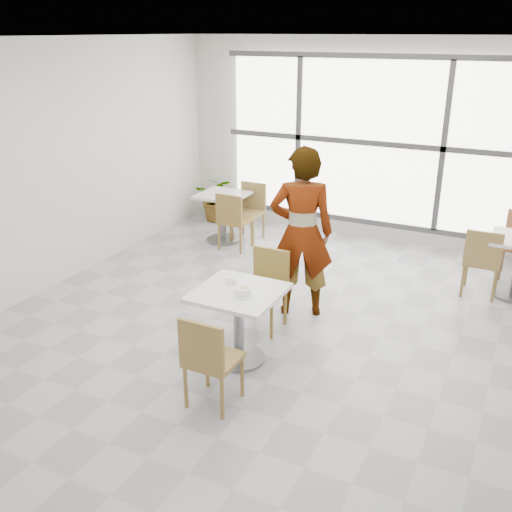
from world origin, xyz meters
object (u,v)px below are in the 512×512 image
at_px(bg_table_left, 223,210).
at_px(chair_near, 208,357).
at_px(person, 302,233).
at_px(main_table, 239,312).
at_px(chair_far, 267,284).
at_px(plant_left, 218,199).
at_px(bg_chair_left_near, 233,218).
at_px(coffee_cup, 230,281).
at_px(bg_chair_right_near, 482,258).
at_px(bg_chair_left_far, 250,207).
at_px(oatmeal_bowl, 242,291).

bearing_deg(bg_table_left, chair_near, -62.13).
height_order(person, bg_table_left, person).
xyz_separation_m(main_table, chair_far, (-0.06, 0.77, -0.02)).
relative_size(bg_table_left, plant_left, 0.97).
distance_m(chair_near, chair_far, 1.59).
bearing_deg(bg_chair_left_near, plant_left, -51.49).
relative_size(chair_near, coffee_cup, 5.47).
distance_m(main_table, bg_chair_right_near, 3.24).
relative_size(chair_near, bg_chair_left_far, 1.00).
bearing_deg(chair_near, chair_far, -82.67).
height_order(chair_near, person, person).
distance_m(oatmeal_bowl, bg_chair_left_near, 3.18).
bearing_deg(bg_table_left, bg_chair_left_near, -41.90).
xyz_separation_m(bg_chair_left_near, bg_chair_right_near, (3.46, -0.07, 0.00)).
bearing_deg(plant_left, oatmeal_bowl, -57.10).
bearing_deg(chair_far, oatmeal_bowl, -80.14).
height_order(chair_near, plant_left, chair_near).
xyz_separation_m(main_table, chair_near, (0.14, -0.80, -0.02)).
bearing_deg(main_table, bg_chair_left_near, 119.68).
relative_size(chair_far, coffee_cup, 5.47).
height_order(main_table, bg_chair_left_near, bg_chair_left_near).
bearing_deg(bg_chair_right_near, oatmeal_bowl, 55.08).
height_order(coffee_cup, bg_chair_left_far, bg_chair_left_far).
xyz_separation_m(bg_table_left, bg_chair_right_near, (3.79, -0.37, 0.01)).
xyz_separation_m(chair_near, chair_far, (-0.20, 1.57, 0.00)).
height_order(oatmeal_bowl, bg_chair_left_far, bg_chair_left_far).
relative_size(coffee_cup, bg_chair_left_far, 0.18).
bearing_deg(main_table, bg_table_left, 122.00).
xyz_separation_m(oatmeal_bowl, person, (0.06, 1.30, 0.18)).
distance_m(chair_far, coffee_cup, 0.72).
xyz_separation_m(main_table, bg_chair_left_near, (-1.52, 2.66, -0.02)).
xyz_separation_m(chair_far, bg_chair_right_near, (2.01, 1.82, 0.00)).
bearing_deg(main_table, chair_near, -80.21).
bearing_deg(person, bg_chair_left_near, -64.55).
xyz_separation_m(main_table, coffee_cup, (-0.15, 0.12, 0.26)).
distance_m(coffee_cup, plant_left, 4.35).
bearing_deg(coffee_cup, person, 75.41).
relative_size(chair_far, plant_left, 1.12).
distance_m(chair_near, person, 2.08).
relative_size(coffee_cup, bg_chair_right_near, 0.18).
bearing_deg(bg_chair_right_near, chair_far, 42.16).
height_order(chair_far, person, person).
height_order(oatmeal_bowl, bg_chair_right_near, bg_chair_right_near).
bearing_deg(bg_table_left, coffee_cup, -59.15).
bearing_deg(oatmeal_bowl, chair_far, 99.86).
height_order(chair_far, bg_chair_left_far, same).
relative_size(oatmeal_bowl, bg_table_left, 0.28).
bearing_deg(chair_near, bg_chair_left_near, -64.44).
xyz_separation_m(chair_far, bg_table_left, (-1.79, 2.19, -0.01)).
distance_m(chair_near, bg_table_left, 4.25).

